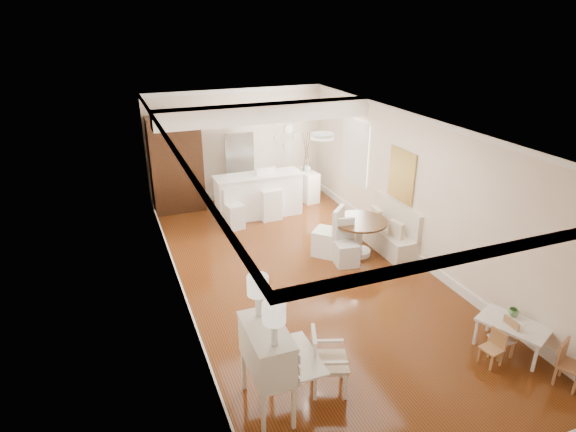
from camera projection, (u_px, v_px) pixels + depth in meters
room at (303, 169)px, 8.37m from camera, size 9.00×9.04×2.82m
secretary_bureau at (267, 369)px, 5.71m from camera, size 0.93×0.94×1.17m
gustavian_armchair at (329, 361)px, 6.07m from camera, size 0.63×0.63×0.86m
kids_table at (511, 337)px, 6.86m from camera, size 0.88×1.06×0.46m
kids_chair_a at (492, 348)px, 6.57m from camera, size 0.29×0.29×0.52m
kids_chair_b at (502, 338)px, 6.73m from camera, size 0.29×0.29×0.58m
kids_chair_c at (571, 365)px, 6.17m from camera, size 0.40×0.40×0.63m
banquette at (387, 226)px, 9.75m from camera, size 0.52×1.60×0.98m
dining_table at (359, 237)px, 9.55m from camera, size 1.22×1.22×0.74m
slip_chair_near at (346, 243)px, 9.15m from camera, size 0.48×0.49×0.89m
slip_chair_far at (328, 231)px, 9.50m from camera, size 0.71×0.71×1.04m
breakfast_counter at (259, 195)px, 11.34m from camera, size 2.05×0.65×1.03m
bar_stool_left at (234, 210)px, 10.70m from camera, size 0.41×0.41×0.90m
bar_stool_right at (269, 194)px, 11.18m from camera, size 0.50×0.50×1.18m
pantry_cabinet at (176, 165)px, 11.45m from camera, size 1.20×0.60×2.30m
fridge at (253, 167)px, 12.16m from camera, size 0.75×0.65×1.80m
sideboard at (306, 185)px, 12.39m from camera, size 0.45×0.84×0.77m
pencil_cup at (513, 312)px, 6.92m from camera, size 0.16×0.16×0.11m
branch_vase at (307, 167)px, 12.22m from camera, size 0.19×0.19×0.19m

